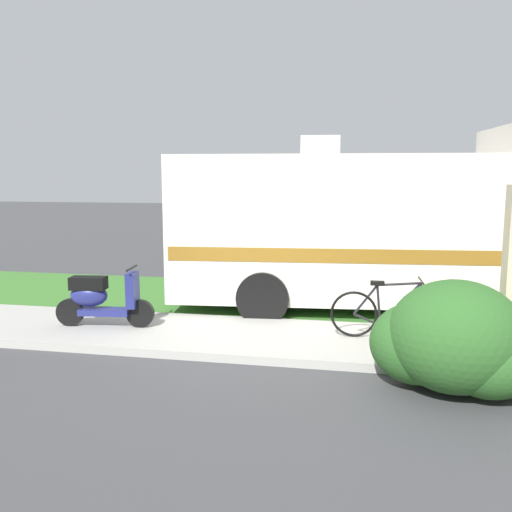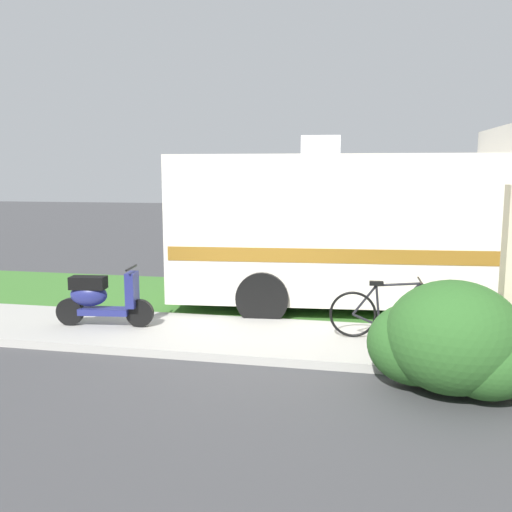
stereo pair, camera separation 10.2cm
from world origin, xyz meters
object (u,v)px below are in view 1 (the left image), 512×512
Objects in this scene: pickup_truck_near at (480,235)px; motorhome_rv at (387,226)px; bicycle at (389,313)px; bottle_green at (487,341)px; scooter at (101,298)px.

motorhome_rv is at bearing -118.23° from pickup_truck_near.
bicycle reaches higher than bottle_green.
motorhome_rv is 5.23m from scooter.
bicycle is (4.48, 0.21, -0.07)m from scooter.
motorhome_rv is 3.13m from bottle_green.
pickup_truck_near is at bearing 79.80° from bottle_green.
motorhome_rv is 30.45× the size of bottle_green.
scooter is 4.48m from bicycle.
bicycle is at bearing -110.27° from pickup_truck_near.
scooter reaches higher than bicycle.
motorhome_rv reaches higher than bottle_green.
scooter is at bearing -134.00° from pickup_truck_near.
motorhome_rv is 1.49× the size of pickup_truck_near.
scooter is at bearing -151.12° from motorhome_rv.
pickup_truck_near is (2.63, 4.90, -0.63)m from motorhome_rv.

